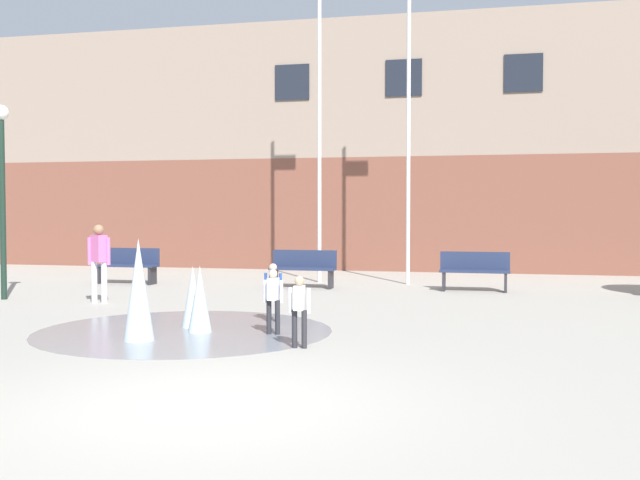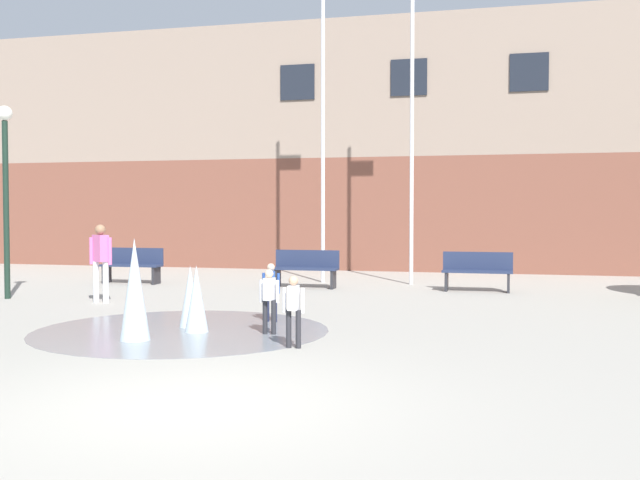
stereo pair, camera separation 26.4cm
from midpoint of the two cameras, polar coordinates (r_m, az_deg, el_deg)
ground_plane at (r=7.47m, az=-9.91°, el=-12.30°), size 100.00×100.00×0.00m
library_building at (r=26.00m, az=6.88°, el=6.75°), size 36.00×6.05×7.83m
splash_fountain at (r=11.59m, az=-11.85°, el=-4.71°), size 4.59×4.59×1.47m
park_bench_left_of_flagpoles at (r=19.80m, az=-14.78°, el=-1.85°), size 1.60×0.44×0.91m
park_bench_under_left_flagpole at (r=18.14m, az=-1.71°, el=-2.15°), size 1.60×0.44×0.91m
park_bench_under_right_flagpole at (r=17.71m, az=11.28°, el=-2.30°), size 1.60×0.44×0.91m
adult_in_red at (r=15.75m, az=-16.95°, el=-1.26°), size 0.50×0.35×1.59m
child_running at (r=12.60m, az=-4.19°, el=-3.64°), size 0.31×0.24×0.99m
child_with_pink_shirt at (r=10.20m, az=-2.33°, el=-5.03°), size 0.31×0.22×0.99m
child_in_fountain at (r=11.33m, az=-4.26°, el=-4.30°), size 0.31×0.22×0.99m
flagpole_left at (r=19.66m, az=-0.36°, el=10.04°), size 0.80×0.10×8.57m
flagpole_right at (r=19.24m, az=6.45°, el=9.87°), size 0.80×0.10×8.35m
lamp_post_left_lane at (r=17.13m, az=-23.47°, el=4.67°), size 0.32×0.32×4.08m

